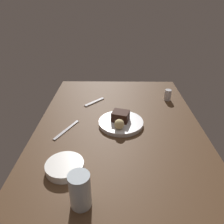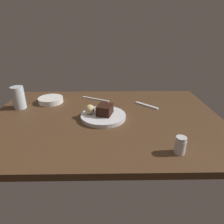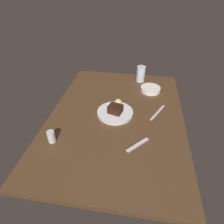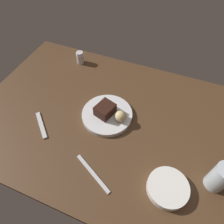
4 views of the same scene
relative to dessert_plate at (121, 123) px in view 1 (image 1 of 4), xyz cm
name	(u,v)px [view 1 (image 1 of 4)]	position (x,y,z in cm)	size (l,w,h in cm)	color
dining_table	(119,126)	(0.85, 1.03, -2.54)	(120.00, 84.00, 3.00)	#4C331E
dessert_plate	(121,123)	(0.00, 0.00, 0.00)	(23.02, 23.02, 2.07)	silver
chocolate_cake_slice	(121,116)	(0.50, 0.24, 3.53)	(8.27, 6.91, 4.99)	black
bread_roll	(120,124)	(-6.79, 0.90, 3.48)	(4.89, 4.89, 4.89)	#DBC184
salt_shaker	(168,95)	(29.33, -30.16, 2.35)	(4.17, 4.17, 6.87)	silver
water_glass	(80,190)	(-47.98, 14.02, 5.27)	(6.95, 6.95, 12.61)	silver
side_bowl	(65,167)	(-32.74, 22.38, 0.54)	(14.82, 14.82, 3.14)	white
dessert_spoon	(94,102)	(25.10, 15.82, -0.69)	(15.00, 1.80, 0.70)	silver
butter_knife	(67,130)	(-5.55, 27.15, -0.79)	(19.00, 1.40, 0.50)	silver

